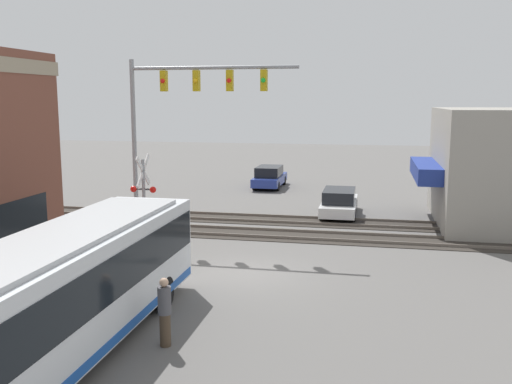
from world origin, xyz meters
TOP-DOWN VIEW (x-y plane):
  - ground_plane at (0.00, 0.00)m, footprint 120.00×120.00m
  - city_bus at (-7.08, 2.80)m, footprint 10.71×2.59m
  - traffic_signal_gantry at (4.91, 3.99)m, footprint 0.42×7.55m
  - crossing_signal at (3.82, 5.46)m, footprint 1.41×1.18m
  - rail_track_near at (6.00, 0.00)m, footprint 2.60×60.00m
  - rail_track_far at (9.20, 0.00)m, footprint 2.60×60.00m
  - parked_car_white at (11.11, -2.60)m, footprint 4.90×1.82m
  - parked_car_blue at (20.04, 2.80)m, footprint 4.65×1.82m
  - pedestrian_near_bus at (-6.29, 0.73)m, footprint 0.34×0.34m

SIDE VIEW (x-z plane):
  - ground_plane at x=0.00m, z-range 0.00..0.00m
  - rail_track_near at x=6.00m, z-range -0.05..0.10m
  - rail_track_far at x=9.20m, z-range -0.05..0.10m
  - parked_car_white at x=11.11m, z-range -0.04..1.40m
  - parked_car_blue at x=20.04m, z-range -0.06..1.46m
  - pedestrian_near_bus at x=-6.29m, z-range 0.02..1.81m
  - city_bus at x=-7.08m, z-range 0.16..3.23m
  - crossing_signal at x=3.82m, z-range 0.39..4.20m
  - traffic_signal_gantry at x=4.91m, z-range 1.99..9.89m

